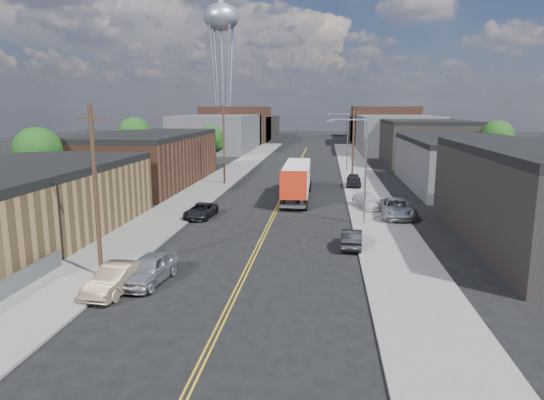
% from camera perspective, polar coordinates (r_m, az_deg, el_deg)
% --- Properties ---
extents(ground, '(260.00, 260.00, 0.00)m').
position_cam_1_polar(ground, '(76.41, 2.76, 3.48)').
color(ground, black).
rests_on(ground, ground).
extents(centerline, '(0.32, 120.00, 0.01)m').
position_cam_1_polar(centerline, '(61.60, 1.89, 1.71)').
color(centerline, gold).
rests_on(centerline, ground).
extents(sidewalk_left, '(5.00, 140.00, 0.15)m').
position_cam_1_polar(sidewalk_left, '(63.02, -6.75, 1.91)').
color(sidewalk_left, slate).
rests_on(sidewalk_left, ground).
extents(sidewalk_right, '(5.00, 140.00, 0.15)m').
position_cam_1_polar(sidewalk_right, '(61.60, 10.74, 1.59)').
color(sidewalk_right, slate).
rests_on(sidewalk_right, ground).
extents(warehouse_tan, '(12.00, 22.00, 5.60)m').
position_cam_1_polar(warehouse_tan, '(41.14, -27.21, -0.15)').
color(warehouse_tan, brown).
rests_on(warehouse_tan, ground).
extents(warehouse_brown, '(12.00, 26.00, 6.60)m').
position_cam_1_polar(warehouse_brown, '(64.12, -14.47, 4.70)').
color(warehouse_brown, '#46281C').
rests_on(warehouse_brown, ground).
extents(industrial_right_b, '(14.00, 24.00, 6.10)m').
position_cam_1_polar(industrial_right_b, '(64.39, 21.95, 4.06)').
color(industrial_right_b, '#343436').
rests_on(industrial_right_b, ground).
extents(industrial_right_c, '(14.00, 22.00, 7.60)m').
position_cam_1_polar(industrial_right_c, '(89.54, 17.57, 6.52)').
color(industrial_right_c, black).
rests_on(industrial_right_c, ground).
extents(skyline_left_a, '(16.00, 30.00, 8.00)m').
position_cam_1_polar(skyline_left_a, '(113.49, -6.32, 7.87)').
color(skyline_left_a, '#343436').
rests_on(skyline_left_a, ground).
extents(skyline_right_a, '(16.00, 30.00, 8.00)m').
position_cam_1_polar(skyline_right_a, '(111.85, 14.30, 7.56)').
color(skyline_right_a, '#343436').
rests_on(skyline_right_a, ground).
extents(skyline_left_b, '(16.00, 26.00, 10.00)m').
position_cam_1_polar(skyline_left_b, '(137.94, -4.05, 8.84)').
color(skyline_left_b, '#46281C').
rests_on(skyline_left_b, ground).
extents(skyline_right_b, '(16.00, 26.00, 10.00)m').
position_cam_1_polar(skyline_right_b, '(136.59, 12.89, 8.58)').
color(skyline_right_b, '#46281C').
rests_on(skyline_right_b, ground).
extents(skyline_left_c, '(16.00, 40.00, 7.00)m').
position_cam_1_polar(skyline_left_c, '(157.70, -2.74, 8.56)').
color(skyline_left_c, black).
rests_on(skyline_left_c, ground).
extents(skyline_right_c, '(16.00, 40.00, 7.00)m').
position_cam_1_polar(skyline_right_c, '(156.52, 12.04, 8.32)').
color(skyline_right_c, black).
rests_on(skyline_right_c, ground).
extents(water_tower, '(9.00, 9.00, 36.90)m').
position_cam_1_polar(water_tower, '(130.11, -5.97, 20.03)').
color(water_tower, gray).
rests_on(water_tower, ground).
extents(streetlight_near, '(3.39, 0.25, 9.00)m').
position_cam_1_polar(streetlight_near, '(40.99, 10.43, 4.42)').
color(streetlight_near, gray).
rests_on(streetlight_near, ground).
extents(streetlight_far, '(3.39, 0.25, 9.00)m').
position_cam_1_polar(streetlight_far, '(75.83, 8.59, 7.36)').
color(streetlight_far, gray).
rests_on(streetlight_far, ground).
extents(utility_pole_left_near, '(1.60, 0.26, 10.00)m').
position_cam_1_polar(utility_pole_left_near, '(29.04, -20.03, 0.97)').
color(utility_pole_left_near, black).
rests_on(utility_pole_left_near, ground).
extents(utility_pole_left_far, '(1.60, 0.26, 10.00)m').
position_cam_1_polar(utility_pole_left_far, '(62.15, -5.68, 6.51)').
color(utility_pole_left_far, black).
rests_on(utility_pole_left_far, ground).
extents(utility_pole_right, '(1.60, 0.26, 10.00)m').
position_cam_1_polar(utility_pole_right, '(63.91, 9.53, 6.53)').
color(utility_pole_right, black).
rests_on(utility_pole_right, ground).
extents(tree_left_near, '(4.85, 4.76, 7.91)m').
position_cam_1_polar(tree_left_near, '(54.04, -25.76, 4.88)').
color(tree_left_near, black).
rests_on(tree_left_near, ground).
extents(tree_left_mid, '(5.10, 5.04, 8.37)m').
position_cam_1_polar(tree_left_mid, '(76.32, -15.84, 7.21)').
color(tree_left_mid, black).
rests_on(tree_left_mid, ground).
extents(tree_left_far, '(4.35, 4.20, 6.97)m').
position_cam_1_polar(tree_left_far, '(80.00, -7.21, 7.03)').
color(tree_left_far, black).
rests_on(tree_left_far, ground).
extents(tree_right_far, '(4.85, 4.76, 7.91)m').
position_cam_1_polar(tree_right_far, '(79.93, 25.00, 6.54)').
color(tree_right_far, black).
rests_on(tree_right_far, ground).
extents(semi_truck, '(2.72, 15.06, 3.94)m').
position_cam_1_polar(semi_truck, '(52.97, 3.05, 2.65)').
color(semi_truck, silver).
rests_on(semi_truck, ground).
extents(car_left_a, '(2.47, 4.99, 1.63)m').
position_cam_1_polar(car_left_a, '(28.46, -14.25, -7.88)').
color(car_left_a, '#A4A6A9').
rests_on(car_left_a, ground).
extents(car_left_b, '(2.17, 4.78, 1.52)m').
position_cam_1_polar(car_left_b, '(27.61, -17.88, -8.79)').
color(car_left_b, '#8B755B').
rests_on(car_left_b, ground).
extents(car_left_c, '(2.48, 4.77, 1.28)m').
position_cam_1_polar(car_left_c, '(44.04, -8.37, -1.26)').
color(car_left_c, black).
rests_on(car_left_c, ground).
extents(car_right_oncoming, '(1.67, 4.17, 1.35)m').
position_cam_1_polar(car_right_oncoming, '(34.83, 9.33, -4.47)').
color(car_right_oncoming, black).
rests_on(car_right_oncoming, ground).
extents(car_right_lot_a, '(2.97, 6.02, 1.64)m').
position_cam_1_polar(car_right_lot_a, '(44.46, 14.38, -0.94)').
color(car_right_lot_a, '#999B9E').
rests_on(car_right_lot_a, sidewalk_right).
extents(car_right_lot_b, '(3.17, 5.02, 1.36)m').
position_cam_1_polar(car_right_lot_b, '(48.05, 11.16, -0.11)').
color(car_right_lot_b, '#BBBBBB').
rests_on(car_right_lot_b, sidewalk_right).
extents(car_right_lot_c, '(2.01, 4.59, 1.54)m').
position_cam_1_polar(car_right_lot_c, '(60.99, 9.58, 2.34)').
color(car_right_lot_c, black).
rests_on(car_right_lot_c, sidewalk_right).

